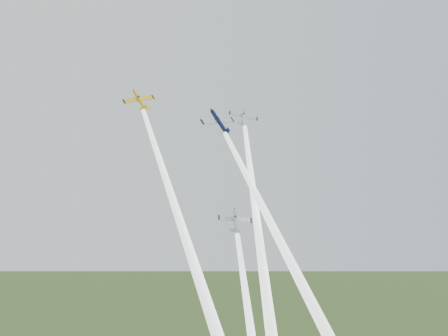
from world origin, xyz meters
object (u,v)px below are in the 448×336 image
plane_yellow (140,100)px  plane_silver_low (235,221)px  plane_silver_right (243,117)px  plane_navy (219,122)px

plane_yellow → plane_silver_low: size_ratio=1.10×
plane_silver_right → plane_silver_low: plane_silver_right is taller
plane_yellow → plane_silver_low: (16.73, -15.96, -25.88)m
plane_silver_right → plane_silver_low: size_ratio=0.99×
plane_navy → plane_silver_right: (6.98, 5.80, 2.61)m
plane_navy → plane_silver_low: (1.29, -7.31, -20.30)m
plane_navy → plane_silver_right: 9.45m
plane_navy → plane_silver_low: size_ratio=1.27×
plane_silver_low → plane_silver_right: bearing=71.7°
plane_yellow → plane_silver_right: bearing=-24.3°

